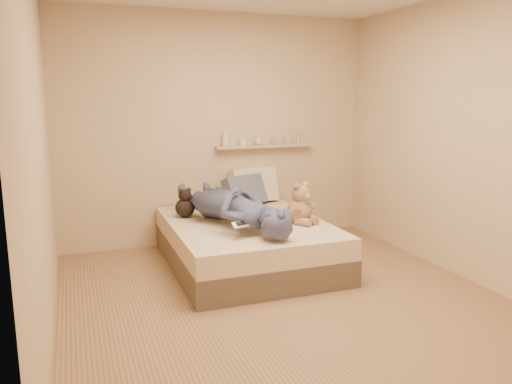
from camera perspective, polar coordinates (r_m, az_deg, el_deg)
name	(u,v)px	position (r m, az deg, el deg)	size (l,w,h in m)	color
room	(284,145)	(3.98, 3.26, 5.41)	(3.80, 3.80, 3.80)	#97704E
bed	(246,243)	(5.05, -1.11, -5.87)	(1.50, 1.90, 0.45)	brown
game_console	(240,224)	(4.34, -1.79, -3.73)	(0.16, 0.10, 0.05)	#AFB1B6
teddy_bear	(301,206)	(4.91, 5.12, -1.62)	(0.32, 0.34, 0.41)	tan
dark_plush	(185,205)	(5.17, -8.11, -1.46)	(0.20, 0.20, 0.31)	black
pillow_cream	(254,186)	(5.83, -0.26, 0.73)	(0.55, 0.16, 0.40)	beige
pillow_grey	(245,191)	(5.66, -1.30, 0.10)	(0.50, 0.14, 0.34)	slate
person	(232,205)	(4.81, -2.70, -1.55)	(0.59, 1.62, 0.39)	#404765
wall_shelf	(265,146)	(5.90, 1.01, 5.27)	(1.20, 0.12, 0.03)	tan
shelf_bottles	(256,139)	(5.85, -0.02, 6.03)	(0.99, 0.13, 0.19)	silver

